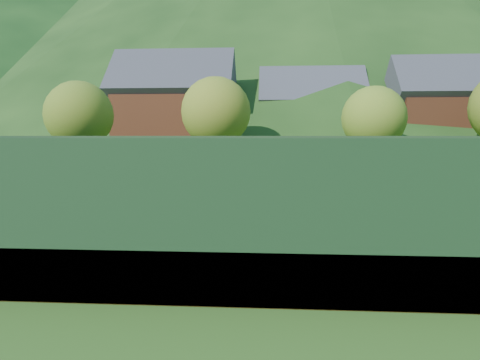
# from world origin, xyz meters

# --- Properties ---
(ground) EXTENTS (400.00, 400.00, 0.00)m
(ground) POSITION_xyz_m (0.00, 0.00, 0.00)
(ground) COLOR #264B17
(ground) RESTS_ON ground
(clay_court) EXTENTS (40.00, 24.00, 0.02)m
(clay_court) POSITION_xyz_m (0.00, 0.00, 0.01)
(clay_court) COLOR #C2561F
(clay_court) RESTS_ON ground
(mountain_far) EXTENTS (280.00, 280.00, 110.00)m
(mountain_far) POSITION_xyz_m (10.00, 160.00, 55.00)
(mountain_far) COLOR black
(mountain_far) RESTS_ON ground
(mountain_far_left) EXTENTS (260.00, 260.00, 100.00)m
(mountain_far_left) POSITION_xyz_m (-90.00, 150.00, 50.00)
(mountain_far_left) COLOR black
(mountain_far_left) RESTS_ON ground
(coach) EXTENTS (0.76, 0.58, 1.87)m
(coach) POSITION_xyz_m (-2.73, -2.17, 0.96)
(coach) COLOR #164B94
(coach) RESTS_ON clay_court
(student_a) EXTENTS (0.87, 0.76, 1.50)m
(student_a) POSITION_xyz_m (3.38, 2.80, 0.77)
(student_a) COLOR orange
(student_a) RESTS_ON clay_court
(student_b) EXTENTS (0.81, 0.49, 1.28)m
(student_b) POSITION_xyz_m (2.24, 1.11, 0.66)
(student_b) COLOR orange
(student_b) RESTS_ON clay_court
(student_c) EXTENTS (0.80, 0.65, 1.43)m
(student_c) POSITION_xyz_m (5.09, 1.27, 0.73)
(student_c) COLOR orange
(student_c) RESTS_ON clay_court
(student_d) EXTENTS (0.95, 0.69, 1.33)m
(student_d) POSITION_xyz_m (8.59, 3.06, 0.68)
(student_d) COLOR #CA6211
(student_d) RESTS_ON clay_court
(tennis_ball_0) EXTENTS (0.07, 0.07, 0.07)m
(tennis_ball_0) POSITION_xyz_m (-7.18, -1.39, 0.05)
(tennis_ball_0) COLOR #D7EC27
(tennis_ball_0) RESTS_ON clay_court
(tennis_ball_1) EXTENTS (0.07, 0.07, 0.07)m
(tennis_ball_1) POSITION_xyz_m (-3.05, -3.78, 0.05)
(tennis_ball_1) COLOR #D7EC27
(tennis_ball_1) RESTS_ON clay_court
(tennis_ball_2) EXTENTS (0.07, 0.07, 0.07)m
(tennis_ball_2) POSITION_xyz_m (-5.70, -6.42, 0.05)
(tennis_ball_2) COLOR #D7EC27
(tennis_ball_2) RESTS_ON clay_court
(tennis_ball_3) EXTENTS (0.07, 0.07, 0.07)m
(tennis_ball_3) POSITION_xyz_m (1.31, -0.83, 0.05)
(tennis_ball_3) COLOR #D7EC27
(tennis_ball_3) RESTS_ON clay_court
(tennis_ball_4) EXTENTS (0.07, 0.07, 0.07)m
(tennis_ball_4) POSITION_xyz_m (2.35, -4.27, 0.05)
(tennis_ball_4) COLOR #D7EC27
(tennis_ball_4) RESTS_ON clay_court
(tennis_ball_5) EXTENTS (0.07, 0.07, 0.07)m
(tennis_ball_5) POSITION_xyz_m (5.39, -3.25, 0.05)
(tennis_ball_5) COLOR #D7EC27
(tennis_ball_5) RESTS_ON clay_court
(tennis_ball_6) EXTENTS (0.07, 0.07, 0.07)m
(tennis_ball_6) POSITION_xyz_m (2.44, -1.74, 0.05)
(tennis_ball_6) COLOR #D7EC27
(tennis_ball_6) RESTS_ON clay_court
(tennis_ball_7) EXTENTS (0.07, 0.07, 0.07)m
(tennis_ball_7) POSITION_xyz_m (-0.63, -1.35, 0.05)
(tennis_ball_7) COLOR #D7EC27
(tennis_ball_7) RESTS_ON clay_court
(tennis_ball_8) EXTENTS (0.07, 0.07, 0.07)m
(tennis_ball_8) POSITION_xyz_m (1.66, -5.66, 0.05)
(tennis_ball_8) COLOR #D7EC27
(tennis_ball_8) RESTS_ON clay_court
(tennis_ball_9) EXTENTS (0.07, 0.07, 0.07)m
(tennis_ball_9) POSITION_xyz_m (4.07, -8.86, 0.05)
(tennis_ball_9) COLOR #D7EC27
(tennis_ball_9) RESTS_ON clay_court
(tennis_ball_11) EXTENTS (0.07, 0.07, 0.07)m
(tennis_ball_11) POSITION_xyz_m (5.92, -7.74, 0.05)
(tennis_ball_11) COLOR #D7EC27
(tennis_ball_11) RESTS_ON clay_court
(tennis_ball_13) EXTENTS (0.07, 0.07, 0.07)m
(tennis_ball_13) POSITION_xyz_m (1.86, -3.65, 0.05)
(tennis_ball_13) COLOR #D7EC27
(tennis_ball_13) RESTS_ON clay_court
(tennis_ball_14) EXTENTS (0.07, 0.07, 0.07)m
(tennis_ball_14) POSITION_xyz_m (0.30, -9.26, 0.05)
(tennis_ball_14) COLOR #D7EC27
(tennis_ball_14) RESTS_ON clay_court
(tennis_ball_15) EXTENTS (0.07, 0.07, 0.07)m
(tennis_ball_15) POSITION_xyz_m (5.04, -8.32, 0.05)
(tennis_ball_15) COLOR #D7EC27
(tennis_ball_15) RESTS_ON clay_court
(tennis_ball_16) EXTENTS (0.07, 0.07, 0.07)m
(tennis_ball_16) POSITION_xyz_m (-4.65, -8.03, 0.05)
(tennis_ball_16) COLOR #D7EC27
(tennis_ball_16) RESTS_ON clay_court
(tennis_ball_17) EXTENTS (0.07, 0.07, 0.07)m
(tennis_ball_17) POSITION_xyz_m (0.15, -3.96, 0.05)
(tennis_ball_17) COLOR #D7EC27
(tennis_ball_17) RESTS_ON clay_court
(tennis_ball_18) EXTENTS (0.07, 0.07, 0.07)m
(tennis_ball_18) POSITION_xyz_m (-5.19, -5.41, 0.05)
(tennis_ball_18) COLOR #D7EC27
(tennis_ball_18) RESTS_ON clay_court
(tennis_ball_19) EXTENTS (0.07, 0.07, 0.07)m
(tennis_ball_19) POSITION_xyz_m (0.77, -6.20, 0.05)
(tennis_ball_19) COLOR #D7EC27
(tennis_ball_19) RESTS_ON clay_court
(court_lines) EXTENTS (23.83, 11.03, 0.00)m
(court_lines) POSITION_xyz_m (0.00, 0.00, 0.02)
(court_lines) COLOR white
(court_lines) RESTS_ON clay_court
(tennis_net) EXTENTS (0.10, 12.07, 1.10)m
(tennis_net) POSITION_xyz_m (0.00, 0.00, 0.52)
(tennis_net) COLOR black
(tennis_net) RESTS_ON clay_court
(perimeter_fence) EXTENTS (40.40, 24.24, 3.00)m
(perimeter_fence) POSITION_xyz_m (0.00, 0.00, 1.27)
(perimeter_fence) COLOR #15311C
(perimeter_fence) RESTS_ON clay_court
(ball_hopper) EXTENTS (0.57, 0.57, 1.00)m
(ball_hopper) POSITION_xyz_m (-8.01, -3.39, 0.77)
(ball_hopper) COLOR black
(ball_hopper) RESTS_ON clay_court
(chalet_left) EXTENTS (13.80, 9.93, 12.92)m
(chalet_left) POSITION_xyz_m (-10.00, 30.00, 5.65)
(chalet_left) COLOR beige
(chalet_left) RESTS_ON ground
(chalet_mid) EXTENTS (12.65, 8.82, 11.45)m
(chalet_mid) POSITION_xyz_m (6.00, 34.00, 4.99)
(chalet_mid) COLOR beige
(chalet_mid) RESTS_ON ground
(chalet_right) EXTENTS (11.50, 8.82, 11.91)m
(chalet_right) POSITION_xyz_m (20.00, 30.00, 5.26)
(chalet_right) COLOR beige
(chalet_right) RESTS_ON ground
(tree_a) EXTENTS (6.00, 6.00, 7.88)m
(tree_a) POSITION_xyz_m (-16.00, 18.00, 4.87)
(tree_a) COLOR #3C2718
(tree_a) RESTS_ON ground
(tree_b) EXTENTS (6.40, 6.40, 8.40)m
(tree_b) POSITION_xyz_m (-4.00, 20.00, 5.19)
(tree_b) COLOR #3D2518
(tree_b) RESTS_ON ground
(tree_c) EXTENTS (5.60, 5.60, 7.35)m
(tree_c) POSITION_xyz_m (10.00, 19.00, 4.54)
(tree_c) COLOR #402A19
(tree_c) RESTS_ON ground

